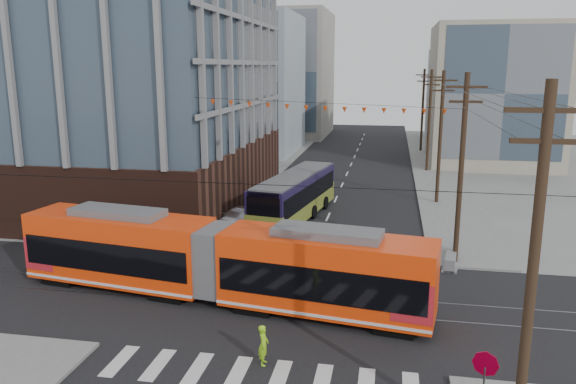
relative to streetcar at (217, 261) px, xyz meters
name	(u,v)px	position (x,y,z in m)	size (l,w,h in m)	color
ground	(275,338)	(3.61, -3.43, -2.02)	(160.00, 160.00, 0.00)	slate
office_building	(72,30)	(-18.39, 19.57, 12.28)	(30.00, 25.00, 28.60)	#381E16
bg_bldg_nw_near	(230,84)	(-13.39, 48.57, 6.98)	(18.00, 16.00, 18.00)	#8C99A5
bg_bldg_ne_near	(493,95)	(19.61, 44.57, 5.98)	(14.00, 14.00, 16.00)	gray
bg_bldg_nw_far	(281,74)	(-10.39, 68.57, 7.98)	(16.00, 18.00, 20.00)	gray
bg_bldg_ne_far	(484,96)	(21.61, 64.57, 4.98)	(16.00, 16.00, 14.00)	#8C99A5
utility_pole_near	(532,282)	(12.11, -9.43, 3.48)	(0.30, 0.30, 11.00)	black
utility_pole_far	(422,111)	(12.11, 52.57, 3.48)	(0.30, 0.30, 11.00)	black
streetcar	(217,261)	(0.00, 0.00, 0.00)	(20.92, 2.94, 4.03)	#F73809
city_bus	(295,196)	(1.18, 15.60, -0.25)	(2.70, 12.47, 3.53)	#1B1237
parked_car_silver	(251,218)	(-1.43, 12.35, -1.21)	(1.70, 4.89, 1.61)	#8F959E
parked_car_white	(244,215)	(-2.25, 13.69, -1.39)	(1.77, 4.34, 1.26)	silver
parked_car_grey	(271,193)	(-1.82, 21.11, -1.38)	(2.12, 4.60, 1.28)	slate
pedestrian	(263,345)	(3.62, -5.61, -1.20)	(0.59, 0.39, 1.63)	#92DD1A
jersey_barrier	(451,256)	(11.91, 7.67, -1.64)	(0.85, 3.78, 0.76)	#5A5B60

